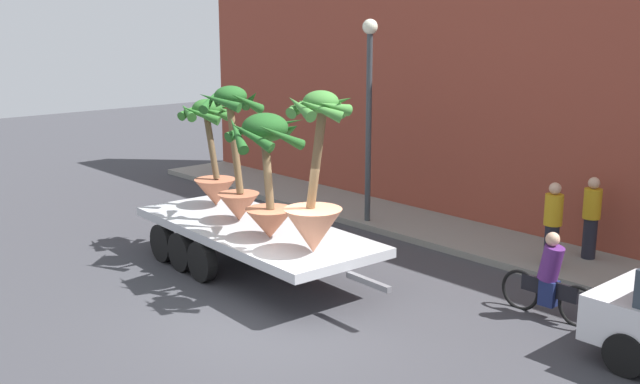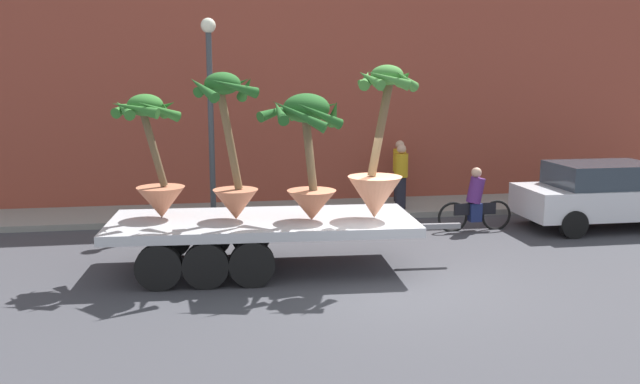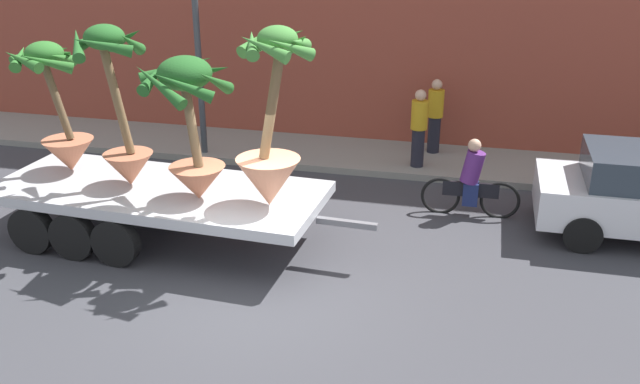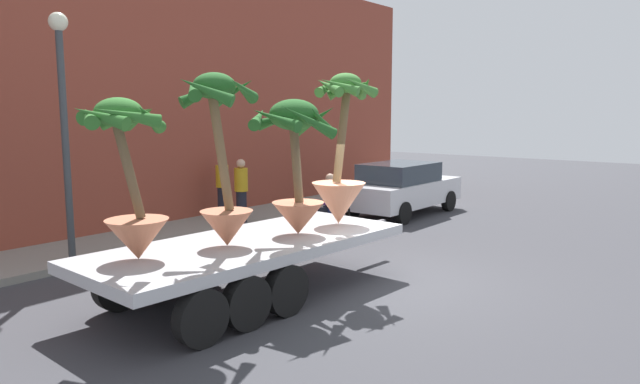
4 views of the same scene
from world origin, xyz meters
name	(u,v)px [view 2 (image 2 of 4)]	position (x,y,z in m)	size (l,w,h in m)	color
ground_plane	(393,281)	(0.00, 0.00, 0.00)	(60.00, 60.00, 0.00)	#38383D
sidewalk	(331,209)	(0.00, 6.10, 0.07)	(24.00, 2.20, 0.15)	gray
building_facade	(321,75)	(0.00, 7.80, 3.65)	(24.00, 1.20, 7.31)	brown
flatbed_trailer	(249,230)	(-2.48, 1.16, 0.76)	(6.74, 2.57, 0.98)	#B7BABF
potted_palm_rear	(378,162)	(-0.08, 0.86, 2.05)	(1.32, 1.16, 2.85)	tan
potted_palm_middle	(154,160)	(-4.21, 1.52, 2.08)	(1.30, 1.30, 2.32)	#B26647
potted_palm_front	(308,151)	(-1.40, 0.85, 2.27)	(1.60, 1.70, 2.34)	#B26647
potted_palm_extra	(230,151)	(-2.80, 1.15, 2.28)	(1.32, 1.33, 2.72)	#B26647
cyclist	(475,203)	(2.97, 3.46, 0.67)	(1.84, 0.35, 1.54)	black
parked_car	(608,194)	(6.23, 3.23, 0.83)	(4.33, 1.90, 1.58)	silver
pedestrian_near_gate	(399,170)	(2.01, 6.57, 1.04)	(0.36, 0.36, 1.71)	black
pedestrian_far_left	(401,175)	(1.76, 5.53, 1.04)	(0.36, 0.36, 1.71)	black
street_lamp	(210,92)	(-3.13, 5.30, 3.23)	(0.36, 0.36, 4.83)	#383D42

